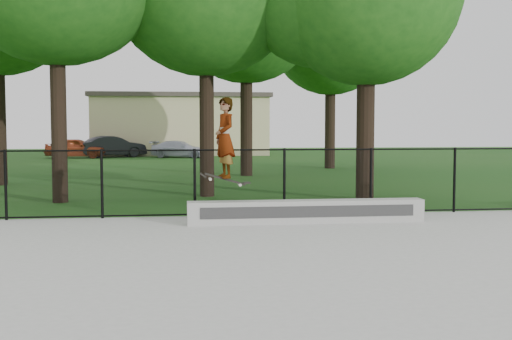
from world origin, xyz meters
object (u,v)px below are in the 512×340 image
object	(u,v)px
car_c	(180,149)
grind_ledge	(307,212)
skater_airborne	(225,139)
car_b	(113,147)
car_a	(76,148)

from	to	relation	value
car_c	grind_ledge	bearing A→B (deg)	-156.37
car_c	skater_airborne	size ratio (longest dim) A/B	1.88
grind_ledge	car_c	xyz separation A→B (m)	(-2.36, 28.46, 0.25)
car_b	skater_airborne	size ratio (longest dim) A/B	2.08
car_a	car_c	xyz separation A→B (m)	(6.51, -0.24, -0.10)
car_b	car_c	world-z (taller)	car_b
skater_airborne	grind_ledge	bearing A→B (deg)	0.30
grind_ledge	skater_airborne	world-z (taller)	skater_airborne
grind_ledge	car_b	distance (m)	30.06
car_a	car_c	size ratio (longest dim) A/B	1.09
grind_ledge	car_b	size ratio (longest dim) A/B	1.30
grind_ledge	skater_airborne	bearing A→B (deg)	-179.70
grind_ledge	car_a	bearing A→B (deg)	107.18
car_a	skater_airborne	distance (m)	29.61
car_c	skater_airborne	xyz separation A→B (m)	(0.67, -28.47, 1.25)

